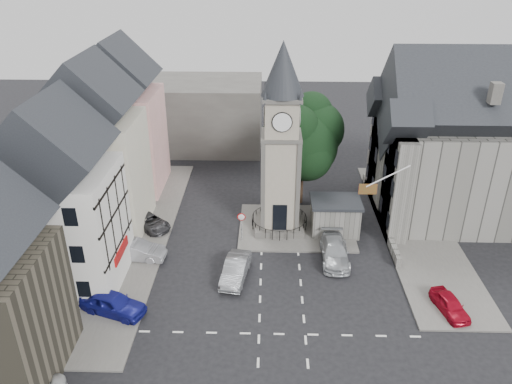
{
  "coord_description": "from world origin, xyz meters",
  "views": [
    {
      "loc": [
        -1.03,
        -30.28,
        22.82
      ],
      "look_at": [
        -1.98,
        5.0,
        5.03
      ],
      "focal_mm": 35.0,
      "sensor_mm": 36.0,
      "label": 1
    }
  ],
  "objects_px": {
    "car_west_blue": "(113,303)",
    "car_east_red": "(450,305)",
    "pedestrian": "(409,221)",
    "clock_tower": "(281,142)",
    "stone_shelter": "(335,216)"
  },
  "relations": [
    {
      "from": "stone_shelter",
      "to": "car_east_red",
      "type": "xyz_separation_m",
      "value": [
        6.7,
        -10.5,
        -0.93
      ]
    },
    {
      "from": "pedestrian",
      "to": "stone_shelter",
      "type": "bearing_deg",
      "value": 10.49
    },
    {
      "from": "pedestrian",
      "to": "car_west_blue",
      "type": "bearing_deg",
      "value": 31.49
    },
    {
      "from": "clock_tower",
      "to": "pedestrian",
      "type": "bearing_deg",
      "value": 1.32
    },
    {
      "from": "car_west_blue",
      "to": "car_east_red",
      "type": "xyz_separation_m",
      "value": [
        23.0,
        0.68,
        -0.17
      ]
    },
    {
      "from": "clock_tower",
      "to": "car_east_red",
      "type": "xyz_separation_m",
      "value": [
        11.5,
        -10.99,
        -7.5
      ]
    },
    {
      "from": "stone_shelter",
      "to": "pedestrian",
      "type": "bearing_deg",
      "value": 6.44
    },
    {
      "from": "clock_tower",
      "to": "stone_shelter",
      "type": "bearing_deg",
      "value": -5.84
    },
    {
      "from": "stone_shelter",
      "to": "car_east_red",
      "type": "bearing_deg",
      "value": -57.46
    },
    {
      "from": "car_west_blue",
      "to": "pedestrian",
      "type": "bearing_deg",
      "value": -43.48
    },
    {
      "from": "car_west_blue",
      "to": "car_east_red",
      "type": "distance_m",
      "value": 23.01
    },
    {
      "from": "stone_shelter",
      "to": "car_west_blue",
      "type": "relative_size",
      "value": 0.92
    },
    {
      "from": "clock_tower",
      "to": "car_west_blue",
      "type": "distance_m",
      "value": 17.95
    },
    {
      "from": "clock_tower",
      "to": "pedestrian",
      "type": "relative_size",
      "value": 10.87
    },
    {
      "from": "stone_shelter",
      "to": "car_west_blue",
      "type": "distance_m",
      "value": 19.78
    }
  ]
}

